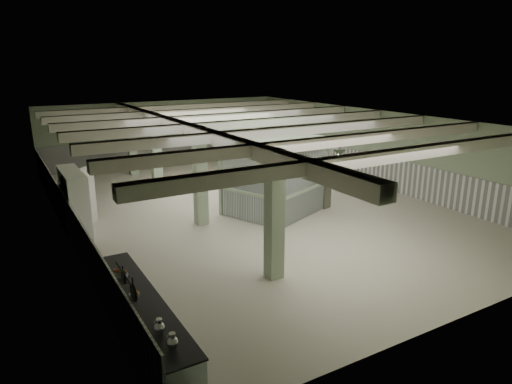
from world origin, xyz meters
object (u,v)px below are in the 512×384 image
walkin_cooler (75,202)px  guard_booth (276,164)px  filing_cabinet (322,191)px  prep_counter (140,318)px

walkin_cooler → guard_booth: (7.29, -1.34, 0.80)m
filing_cabinet → walkin_cooler: bearing=151.8°
guard_booth → prep_counter: bearing=-163.1°
prep_counter → guard_booth: size_ratio=1.16×
walkin_cooler → filing_cabinet: walkin_cooler is taller
prep_counter → guard_booth: bearing=39.4°
prep_counter → walkin_cooler: (-0.08, 7.26, 0.67)m
prep_counter → filing_cabinet: (9.14, 5.41, 0.22)m
walkin_cooler → guard_booth: guard_booth is taller
prep_counter → guard_booth: 9.44m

